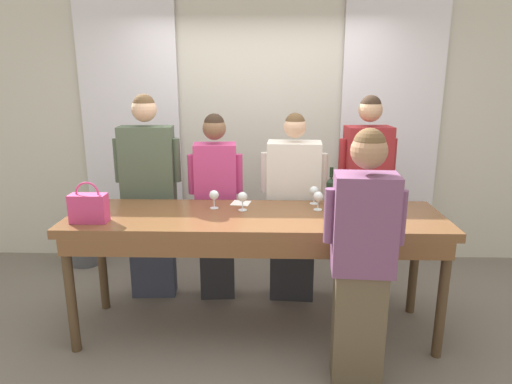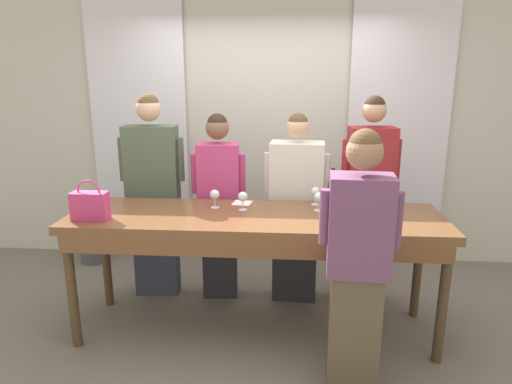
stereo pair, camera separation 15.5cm
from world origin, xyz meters
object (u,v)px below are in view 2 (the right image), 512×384
(wine_glass_center_left, at_px, (319,198))
(host_pouring, at_px, (358,260))
(wine_glass_center_mid, at_px, (316,192))
(guest_striped_shirt, at_px, (369,199))
(handbag, at_px, (90,205))
(guest_pink_top, at_px, (219,205))
(wine_glass_front_mid, at_px, (243,197))
(wine_bottle, at_px, (332,192))
(wine_glass_front_left, at_px, (339,210))
(tasting_bar, at_px, (255,227))
(wine_glass_front_right, at_px, (215,195))
(guest_cream_sweater, at_px, (296,209))
(wine_glass_center_right, at_px, (360,211))
(potted_plant, at_px, (93,236))
(guest_olive_jacket, at_px, (153,194))

(wine_glass_center_left, distance_m, host_pouring, 0.76)
(wine_glass_center_mid, height_order, guest_striped_shirt, guest_striped_shirt)
(handbag, distance_m, guest_pink_top, 1.13)
(wine_glass_front_mid, xyz_separation_m, wine_glass_center_left, (0.57, 0.03, 0.00))
(wine_glass_center_left, distance_m, wine_glass_center_mid, 0.16)
(wine_bottle, height_order, wine_glass_center_left, wine_bottle)
(wine_glass_front_left, xyz_separation_m, wine_glass_front_mid, (-0.69, 0.29, -0.00))
(wine_glass_center_mid, height_order, guest_pink_top, guest_pink_top)
(wine_glass_center_mid, bearing_deg, wine_bottle, -12.96)
(wine_glass_front_left, bearing_deg, tasting_bar, 164.42)
(wine_glass_front_right, relative_size, guest_cream_sweater, 0.09)
(wine_glass_center_mid, distance_m, wine_glass_center_right, 0.55)
(wine_bottle, distance_m, potted_plant, 2.70)
(handbag, xyz_separation_m, guest_striped_shirt, (2.07, 0.78, -0.13))
(host_pouring, bearing_deg, handbag, 168.47)
(wine_glass_center_mid, bearing_deg, guest_pink_top, 160.99)
(handbag, distance_m, wine_glass_front_left, 1.74)
(wine_bottle, relative_size, wine_glass_front_mid, 2.11)
(guest_pink_top, height_order, guest_striped_shirt, guest_striped_shirt)
(wine_glass_front_mid, distance_m, wine_glass_center_left, 0.57)
(guest_pink_top, distance_m, guest_striped_shirt, 1.28)
(wine_bottle, height_order, handbag, wine_bottle)
(handbag, distance_m, wine_glass_front_mid, 1.09)
(wine_glass_center_mid, bearing_deg, host_pouring, -76.04)
(tasting_bar, xyz_separation_m, wine_bottle, (0.58, 0.28, 0.20))
(wine_glass_front_mid, distance_m, guest_pink_top, 0.57)
(guest_olive_jacket, xyz_separation_m, guest_striped_shirt, (1.85, -0.00, -0.01))
(tasting_bar, height_order, guest_striped_shirt, guest_striped_shirt)
(wine_glass_center_right, bearing_deg, wine_bottle, 108.48)
(wine_glass_front_right, bearing_deg, guest_pink_top, 94.81)
(tasting_bar, bearing_deg, host_pouring, -39.67)
(handbag, xyz_separation_m, wine_glass_center_left, (1.62, 0.33, -0.01))
(handbag, xyz_separation_m, wine_glass_front_mid, (1.05, 0.31, -0.01))
(handbag, xyz_separation_m, wine_glass_center_mid, (1.61, 0.50, -0.01))
(wine_bottle, height_order, guest_olive_jacket, guest_olive_jacket)
(tasting_bar, distance_m, wine_glass_center_left, 0.53)
(wine_glass_front_left, height_order, potted_plant, wine_glass_front_left)
(tasting_bar, bearing_deg, wine_bottle, 26.11)
(tasting_bar, bearing_deg, wine_glass_center_mid, 34.55)
(wine_glass_center_right, xyz_separation_m, host_pouring, (-0.06, -0.39, -0.19))
(tasting_bar, relative_size, wine_glass_center_right, 19.21)
(wine_glass_center_right, bearing_deg, guest_cream_sweater, 119.03)
(guest_olive_jacket, distance_m, potted_plant, 1.27)
(wine_glass_center_mid, distance_m, guest_olive_jacket, 1.42)
(tasting_bar, bearing_deg, guest_cream_sweater, 62.54)
(wine_glass_front_right, height_order, guest_olive_jacket, guest_olive_jacket)
(guest_cream_sweater, xyz_separation_m, guest_striped_shirt, (0.61, 0.00, 0.10))
(guest_striped_shirt, distance_m, host_pouring, 1.18)
(guest_pink_top, distance_m, potted_plant, 1.69)
(wine_glass_center_mid, relative_size, guest_pink_top, 0.09)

